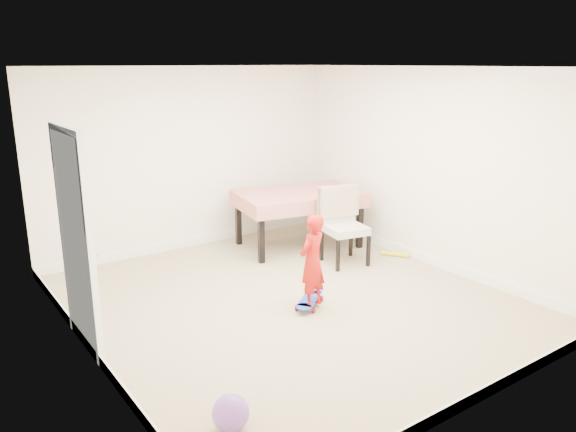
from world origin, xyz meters
TOP-DOWN VIEW (x-y plane):
  - ground at (0.00, 0.00)m, footprint 5.00×5.00m
  - ceiling at (0.00, 0.00)m, footprint 4.50×5.00m
  - wall_back at (0.00, 2.48)m, footprint 4.50×0.04m
  - wall_front at (0.00, -2.48)m, footprint 4.50×0.04m
  - wall_left at (-2.23, 0.00)m, footprint 0.04×5.00m
  - wall_right at (2.23, 0.00)m, footprint 0.04×5.00m
  - door at (-2.22, 0.30)m, footprint 0.11×0.94m
  - baseboard_back at (0.00, 2.49)m, footprint 4.50×0.02m
  - baseboard_front at (0.00, -2.49)m, footprint 4.50×0.02m
  - baseboard_left at (-2.24, 0.00)m, footprint 0.02×5.00m
  - baseboard_right at (2.24, 0.00)m, footprint 0.02×5.00m
  - dining_table at (1.26, 1.57)m, footprint 1.93×1.40m
  - dining_chair at (1.32, 0.59)m, footprint 0.68×0.74m
  - skateboard at (0.09, -0.23)m, footprint 0.62×0.54m
  - child at (0.06, -0.31)m, footprint 0.45×0.37m
  - balloon at (-1.73, -1.64)m, footprint 0.28×0.28m
  - foam_toy at (2.09, 0.39)m, footprint 0.27×0.37m

SIDE VIEW (x-z plane):
  - ground at x=0.00m, z-range 0.00..0.00m
  - foam_toy at x=2.09m, z-range 0.00..0.06m
  - skateboard at x=0.09m, z-range 0.00..0.09m
  - baseboard_back at x=0.00m, z-range 0.00..0.12m
  - baseboard_front at x=0.00m, z-range 0.00..0.12m
  - baseboard_left at x=-2.24m, z-range 0.00..0.12m
  - baseboard_right at x=2.24m, z-range 0.00..0.12m
  - balloon at x=-1.73m, z-range 0.00..0.28m
  - dining_table at x=1.26m, z-range 0.00..0.83m
  - dining_chair at x=1.32m, z-range 0.00..1.04m
  - child at x=0.06m, z-range 0.00..1.05m
  - door at x=-2.22m, z-range -0.03..2.08m
  - wall_back at x=0.00m, z-range 0.00..2.60m
  - wall_front at x=0.00m, z-range 0.00..2.60m
  - wall_left at x=-2.23m, z-range 0.00..2.60m
  - wall_right at x=2.23m, z-range 0.00..2.60m
  - ceiling at x=0.00m, z-range 2.56..2.60m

